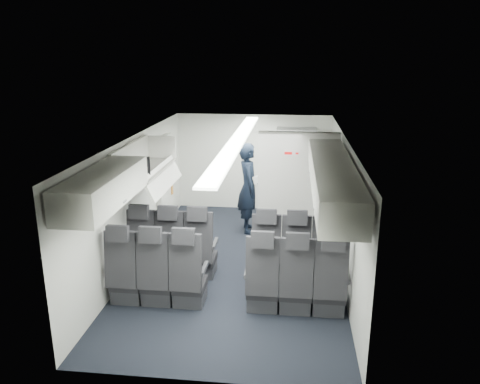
% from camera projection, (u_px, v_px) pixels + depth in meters
% --- Properties ---
extents(cabin_shell, '(3.41, 6.01, 2.16)m').
position_uv_depth(cabin_shell, '(237.00, 200.00, 7.62)').
color(cabin_shell, black).
rests_on(cabin_shell, ground).
extents(seat_row_front, '(3.33, 0.56, 1.24)m').
position_uv_depth(seat_row_front, '(233.00, 254.00, 7.32)').
color(seat_row_front, '#242427').
rests_on(seat_row_front, cabin_shell).
extents(seat_row_mid, '(3.33, 0.56, 1.24)m').
position_uv_depth(seat_row_mid, '(225.00, 281.00, 6.46)').
color(seat_row_mid, '#242427').
rests_on(seat_row_mid, cabin_shell).
extents(overhead_bin_left_rear, '(0.53, 1.80, 0.40)m').
position_uv_depth(overhead_bin_left_rear, '(103.00, 188.00, 5.66)').
color(overhead_bin_left_rear, silver).
rests_on(overhead_bin_left_rear, cabin_shell).
extents(overhead_bin_left_front_open, '(0.64, 1.70, 0.72)m').
position_uv_depth(overhead_bin_left_front_open, '(145.00, 165.00, 7.36)').
color(overhead_bin_left_front_open, '#9E9E93').
rests_on(overhead_bin_left_front_open, cabin_shell).
extents(overhead_bin_right_rear, '(0.53, 1.80, 0.40)m').
position_uv_depth(overhead_bin_right_rear, '(338.00, 196.00, 5.36)').
color(overhead_bin_right_rear, silver).
rests_on(overhead_bin_right_rear, cabin_shell).
extents(overhead_bin_right_front, '(0.53, 1.70, 0.40)m').
position_uv_depth(overhead_bin_right_front, '(328.00, 162.00, 7.02)').
color(overhead_bin_right_front, silver).
rests_on(overhead_bin_right_front, cabin_shell).
extents(bulkhead_partition, '(1.40, 0.15, 2.13)m').
position_uv_depth(bulkhead_partition, '(297.00, 191.00, 8.29)').
color(bulkhead_partition, silver).
rests_on(bulkhead_partition, cabin_shell).
extents(galley_unit, '(0.85, 0.52, 1.90)m').
position_uv_depth(galley_unit, '(295.00, 172.00, 10.16)').
color(galley_unit, '#939399').
rests_on(galley_unit, cabin_shell).
extents(boarding_door, '(0.12, 1.27, 1.86)m').
position_uv_depth(boarding_door, '(165.00, 182.00, 9.32)').
color(boarding_door, silver).
rests_on(boarding_door, cabin_shell).
extents(flight_attendant, '(0.55, 0.73, 1.79)m').
position_uv_depth(flight_attendant, '(248.00, 188.00, 9.17)').
color(flight_attendant, black).
rests_on(flight_attendant, ground).
extents(carry_on_bag, '(0.43, 0.36, 0.22)m').
position_uv_depth(carry_on_bag, '(137.00, 166.00, 6.92)').
color(carry_on_bag, black).
rests_on(carry_on_bag, overhead_bin_left_front_open).
extents(papers, '(0.19, 0.14, 0.15)m').
position_uv_depth(papers, '(258.00, 179.00, 9.05)').
color(papers, white).
rests_on(papers, flight_attendant).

